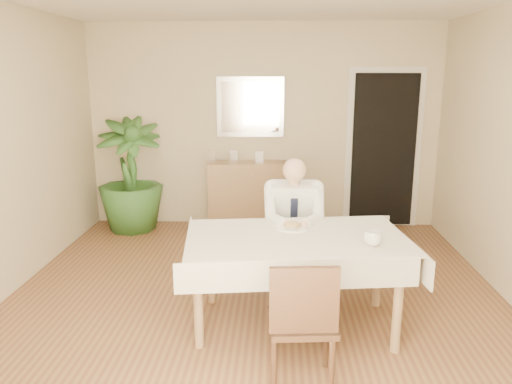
{
  "coord_description": "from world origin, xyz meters",
  "views": [
    {
      "loc": [
        0.19,
        -3.96,
        2.0
      ],
      "look_at": [
        0.0,
        0.35,
        0.95
      ],
      "focal_mm": 35.0,
      "sensor_mm": 36.0,
      "label": 1
    }
  ],
  "objects_px": {
    "sideboard": "(250,195)",
    "dining_table": "(296,246)",
    "coffee_mug": "(373,238)",
    "potted_palm": "(130,175)",
    "seated_man": "(294,221)",
    "chair_near": "(303,319)",
    "chair_far": "(293,228)"
  },
  "relations": [
    {
      "from": "dining_table",
      "to": "coffee_mug",
      "type": "bearing_deg",
      "value": -25.17
    },
    {
      "from": "seated_man",
      "to": "sideboard",
      "type": "xyz_separation_m",
      "value": [
        -0.51,
        2.0,
        -0.26
      ]
    },
    {
      "from": "seated_man",
      "to": "chair_near",
      "type": "bearing_deg",
      "value": -89.45
    },
    {
      "from": "coffee_mug",
      "to": "sideboard",
      "type": "height_order",
      "value": "sideboard"
    },
    {
      "from": "sideboard",
      "to": "dining_table",
      "type": "bearing_deg",
      "value": -84.85
    },
    {
      "from": "dining_table",
      "to": "seated_man",
      "type": "relative_size",
      "value": 1.47
    },
    {
      "from": "chair_far",
      "to": "potted_palm",
      "type": "xyz_separation_m",
      "value": [
        -2.02,
        1.53,
        0.19
      ]
    },
    {
      "from": "dining_table",
      "to": "chair_near",
      "type": "xyz_separation_m",
      "value": [
        0.01,
        -0.84,
        -0.17
      ]
    },
    {
      "from": "seated_man",
      "to": "potted_palm",
      "type": "relative_size",
      "value": 0.87
    },
    {
      "from": "dining_table",
      "to": "chair_near",
      "type": "relative_size",
      "value": 2.07
    },
    {
      "from": "dining_table",
      "to": "potted_palm",
      "type": "height_order",
      "value": "potted_palm"
    },
    {
      "from": "seated_man",
      "to": "potted_palm",
      "type": "distance_m",
      "value": 2.72
    },
    {
      "from": "sideboard",
      "to": "potted_palm",
      "type": "xyz_separation_m",
      "value": [
        -1.51,
        -0.18,
        0.29
      ]
    },
    {
      "from": "chair_far",
      "to": "coffee_mug",
      "type": "distance_m",
      "value": 1.23
    },
    {
      "from": "chair_far",
      "to": "coffee_mug",
      "type": "relative_size",
      "value": 6.9
    },
    {
      "from": "seated_man",
      "to": "sideboard",
      "type": "height_order",
      "value": "seated_man"
    },
    {
      "from": "dining_table",
      "to": "sideboard",
      "type": "xyz_separation_m",
      "value": [
        -0.51,
        2.59,
        -0.24
      ]
    },
    {
      "from": "coffee_mug",
      "to": "sideboard",
      "type": "bearing_deg",
      "value": 110.92
    },
    {
      "from": "chair_near",
      "to": "seated_man",
      "type": "bearing_deg",
      "value": 86.14
    },
    {
      "from": "coffee_mug",
      "to": "potted_palm",
      "type": "distance_m",
      "value": 3.66
    },
    {
      "from": "chair_near",
      "to": "coffee_mug",
      "type": "relative_size",
      "value": 6.49
    },
    {
      "from": "dining_table",
      "to": "chair_far",
      "type": "relative_size",
      "value": 1.95
    },
    {
      "from": "seated_man",
      "to": "sideboard",
      "type": "relative_size",
      "value": 1.15
    },
    {
      "from": "coffee_mug",
      "to": "chair_far",
      "type": "bearing_deg",
      "value": 117.36
    },
    {
      "from": "sideboard",
      "to": "seated_man",
      "type": "bearing_deg",
      "value": -81.68
    },
    {
      "from": "dining_table",
      "to": "coffee_mug",
      "type": "height_order",
      "value": "coffee_mug"
    },
    {
      "from": "potted_palm",
      "to": "coffee_mug",
      "type": "bearing_deg",
      "value": -45.32
    },
    {
      "from": "coffee_mug",
      "to": "potted_palm",
      "type": "relative_size",
      "value": 0.09
    },
    {
      "from": "chair_near",
      "to": "seated_man",
      "type": "relative_size",
      "value": 0.71
    },
    {
      "from": "chair_far",
      "to": "potted_palm",
      "type": "relative_size",
      "value": 0.65
    },
    {
      "from": "chair_far",
      "to": "seated_man",
      "type": "xyz_separation_m",
      "value": [
        -0.0,
        -0.29,
        0.16
      ]
    },
    {
      "from": "chair_far",
      "to": "dining_table",
      "type": "bearing_deg",
      "value": -93.49
    }
  ]
}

